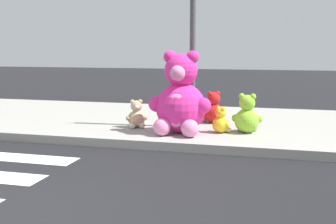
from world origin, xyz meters
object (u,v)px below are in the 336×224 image
plush_red (213,110)px  plush_yellow (221,122)px  plush_lime (247,117)px  sign_pole (193,37)px  plush_pink_large (180,100)px  plush_tan (137,116)px

plush_red → plush_yellow: bearing=-73.3°
plush_red → plush_lime: size_ratio=0.91×
plush_red → plush_yellow: plush_red is taller
sign_pole → plush_yellow: size_ratio=6.77×
sign_pole → plush_pink_large: sign_pole is taller
sign_pole → plush_red: sign_pole is taller
plush_pink_large → plush_tan: (-0.92, 0.29, -0.37)m
plush_pink_large → plush_tan: bearing=162.6°
sign_pole → plush_lime: bearing=-13.8°
plush_lime → plush_yellow: 0.47m
plush_yellow → plush_red: bearing=106.7°
plush_lime → plush_yellow: bearing=-163.4°
sign_pole → plush_lime: sign_pole is taller
plush_tan → plush_yellow: bearing=-3.0°
plush_pink_large → plush_red: size_ratio=2.26×
plush_pink_large → plush_lime: 1.23m
plush_pink_large → sign_pole: bearing=81.1°
sign_pole → plush_yellow: sign_pole is taller
plush_pink_large → plush_yellow: 0.83m
plush_pink_large → plush_red: 1.29m
sign_pole → plush_tan: (-1.01, -0.30, -1.48)m
plush_pink_large → plush_lime: size_ratio=2.06×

